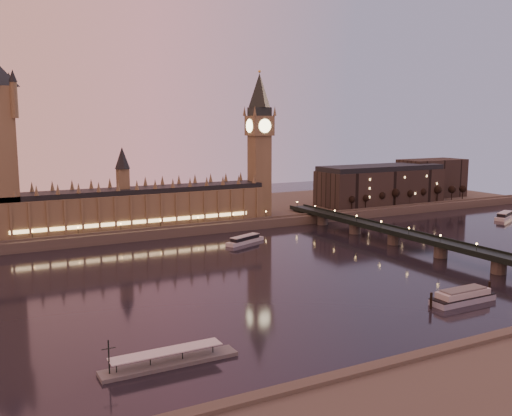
{
  "coord_description": "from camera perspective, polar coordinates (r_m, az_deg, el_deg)",
  "views": [
    {
      "loc": [
        -142.09,
        -241.62,
        74.6
      ],
      "look_at": [
        5.34,
        35.0,
        26.48
      ],
      "focal_mm": 40.0,
      "sensor_mm": 36.0,
      "label": 1
    }
  ],
  "objects": [
    {
      "name": "pontoon_pier",
      "position": [
        183.65,
        -8.68,
        -14.92
      ],
      "size": [
        43.36,
        7.23,
        11.56
      ],
      "color": "#595B5E",
      "rests_on": "ground"
    },
    {
      "name": "bare_tree_1",
      "position": [
        456.14,
        11.02,
        1.06
      ],
      "size": [
        5.92,
        5.92,
        12.04
      ],
      "color": "black",
      "rests_on": "ground"
    },
    {
      "name": "big_ben",
      "position": [
        412.36,
        0.35,
        7.25
      ],
      "size": [
        17.68,
        17.68,
        104.0
      ],
      "color": "brown",
      "rests_on": "ground"
    },
    {
      "name": "bare_tree_3",
      "position": [
        475.78,
        13.87,
        1.27
      ],
      "size": [
        5.92,
        5.92,
        12.04
      ],
      "color": "black",
      "rests_on": "ground"
    },
    {
      "name": "bare_tree_5",
      "position": [
        496.5,
        16.48,
        1.47
      ],
      "size": [
        5.92,
        5.92,
        12.04
      ],
      "color": "black",
      "rests_on": "ground"
    },
    {
      "name": "cruise_boat_c",
      "position": [
        476.34,
        23.6,
        -0.73
      ],
      "size": [
        28.0,
        17.74,
        5.47
      ],
      "rotation": [
        0.0,
        0.0,
        0.41
      ],
      "color": "silver",
      "rests_on": "ground"
    },
    {
      "name": "far_embankment",
      "position": [
        447.3,
        -5.05,
        -0.52
      ],
      "size": [
        560.0,
        130.0,
        6.0
      ],
      "primitive_type": "cube",
      "color": "#423D35",
      "rests_on": "ground"
    },
    {
      "name": "westminster_bridge",
      "position": [
        343.17,
        15.68,
        -3.22
      ],
      "size": [
        13.2,
        260.0,
        15.3
      ],
      "color": "black",
      "rests_on": "ground"
    },
    {
      "name": "bare_tree_4",
      "position": [
        486.01,
        15.2,
        1.38
      ],
      "size": [
        5.92,
        5.92,
        12.04
      ],
      "color": "black",
      "rests_on": "ground"
    },
    {
      "name": "city_block",
      "position": [
        505.1,
        14.01,
        2.52
      ],
      "size": [
        155.0,
        45.0,
        34.0
      ],
      "color": "black",
      "rests_on": "ground"
    },
    {
      "name": "bare_tree_2",
      "position": [
        465.81,
        12.47,
        1.17
      ],
      "size": [
        5.92,
        5.92,
        12.04
      ],
      "color": "black",
      "rests_on": "ground"
    },
    {
      "name": "bare_tree_0",
      "position": [
        446.78,
        9.5,
        0.94
      ],
      "size": [
        5.92,
        5.92,
        12.04
      ],
      "color": "black",
      "rests_on": "ground"
    },
    {
      "name": "cruise_boat_a",
      "position": [
        351.35,
        -1.11,
        -3.19
      ],
      "size": [
        29.49,
        17.47,
        4.7
      ],
      "rotation": [
        0.0,
        0.0,
        0.41
      ],
      "color": "silver",
      "rests_on": "ground"
    },
    {
      "name": "bare_tree_6",
      "position": [
        507.23,
        17.71,
        1.56
      ],
      "size": [
        5.92,
        5.92,
        12.04
      ],
      "color": "black",
      "rests_on": "ground"
    },
    {
      "name": "moored_barge",
      "position": [
        253.48,
        19.99,
        -8.29
      ],
      "size": [
        34.89,
        8.53,
        6.39
      ],
      "rotation": [
        0.0,
        0.0,
        0.0
      ],
      "color": "#96A4BF",
      "rests_on": "ground"
    },
    {
      "name": "ground",
      "position": [
        290.06,
        2.34,
        -6.18
      ],
      "size": [
        700.0,
        700.0,
        0.0
      ],
      "primitive_type": "plane",
      "color": "black",
      "rests_on": "ground"
    },
    {
      "name": "bare_tree_8",
      "position": [
        529.35,
        20.01,
        1.73
      ],
      "size": [
        5.92,
        5.92,
        12.04
      ],
      "color": "black",
      "rests_on": "ground"
    },
    {
      "name": "bare_tree_7",
      "position": [
        518.18,
        18.89,
        1.65
      ],
      "size": [
        5.92,
        5.92,
        12.04
      ],
      "color": "black",
      "rests_on": "ground"
    },
    {
      "name": "palace_of_westminster",
      "position": [
        380.37,
        -12.23,
        0.53
      ],
      "size": [
        180.0,
        26.62,
        52.0
      ],
      "color": "brown",
      "rests_on": "ground"
    }
  ]
}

